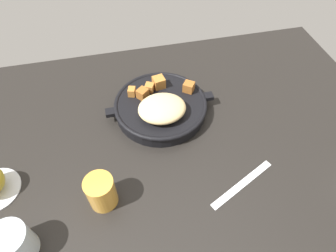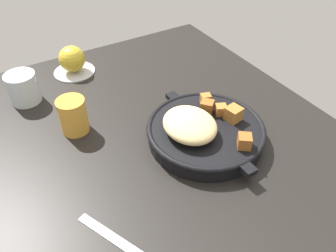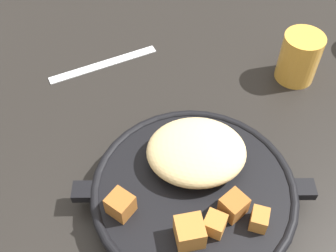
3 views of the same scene
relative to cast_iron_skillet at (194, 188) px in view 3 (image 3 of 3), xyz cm
name	(u,v)px [view 3 (image 3 of 3)]	position (x,y,z in cm)	size (l,w,h in cm)	color
ground_plane	(158,150)	(-4.50, 8.68, -3.99)	(112.05, 78.95, 2.40)	black
cast_iron_skillet	(194,188)	(0.00, 0.00, 0.00)	(29.58, 25.23, 7.74)	black
butter_knife	(104,64)	(-13.62, 25.57, -2.61)	(18.52, 1.60, 0.36)	silver
juice_glass_amber	(299,58)	(17.49, 22.45, 1.22)	(6.19, 6.19, 8.01)	gold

